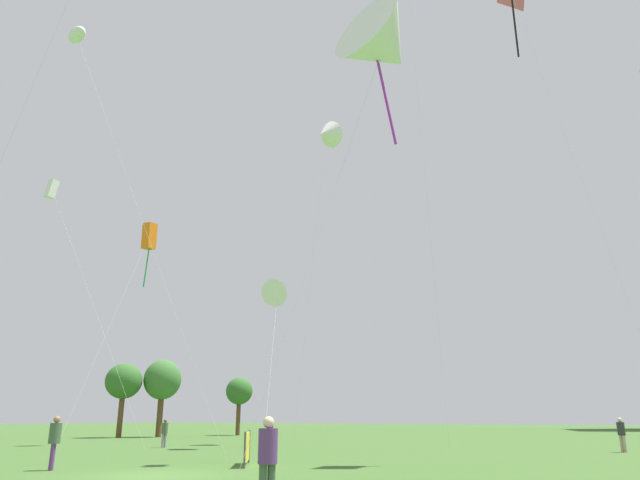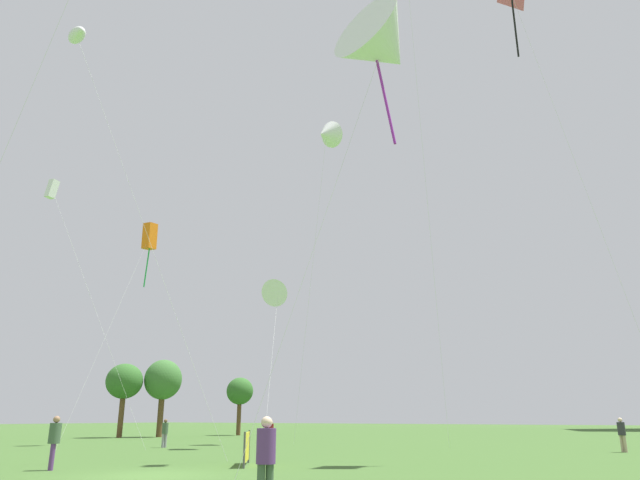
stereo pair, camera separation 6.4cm
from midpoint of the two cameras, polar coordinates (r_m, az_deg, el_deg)
ground at (r=20.96m, az=-16.11°, el=-21.45°), size 280.00×280.00×0.00m
person_standing_0 at (r=39.32m, az=-15.00°, el=-17.74°), size 0.38×0.38×1.70m
person_standing_1 at (r=24.17m, az=-24.66°, el=-17.37°), size 0.41×0.41×1.87m
person_standing_2 at (r=37.02m, az=27.67°, el=-16.44°), size 0.40×0.40×1.79m
person_standing_3 at (r=12.93m, az=-5.21°, el=-20.39°), size 0.41×0.41×1.84m
person_standing_4 at (r=44.80m, az=-4.79°, el=-18.18°), size 0.35×0.35×1.56m
kite_flying_0 at (r=46.18m, az=-16.42°, el=0.27°), size 2.30×7.63×16.14m
kite_flying_1 at (r=44.34m, az=-4.12°, el=-5.06°), size 5.96×9.02×12.26m
kite_flying_2 at (r=36.06m, az=18.55°, el=21.46°), size 5.45×2.98×24.84m
kite_flying_3 at (r=33.84m, az=-22.81°, el=18.08°), size 8.07×6.50×21.42m
kite_flying_5 at (r=43.22m, az=0.67°, el=10.38°), size 5.27×3.54×22.90m
kite_flying_6 at (r=42.68m, az=-24.86°, el=4.50°), size 7.61×3.70×17.10m
kite_flying_7 at (r=23.42m, az=6.31°, el=18.54°), size 4.59×6.72×17.26m
park_tree_0 at (r=63.72m, az=-7.88°, el=-14.61°), size 2.80×2.80×5.84m
park_tree_1 at (r=59.64m, az=-15.19°, el=-13.22°), size 3.57×3.57×7.19m
park_tree_2 at (r=59.25m, az=-18.71°, el=-13.12°), size 3.41×3.41×6.70m
event_banner at (r=24.47m, az=-7.16°, el=-19.60°), size 1.59×2.31×1.30m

